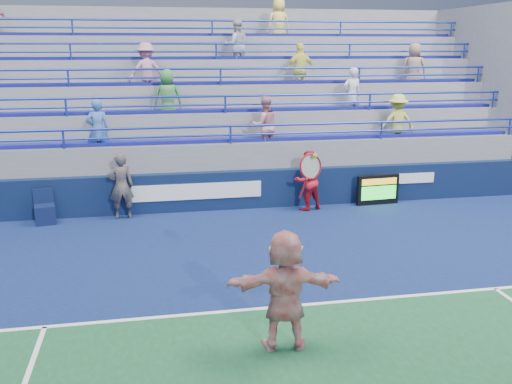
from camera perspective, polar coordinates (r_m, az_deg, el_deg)
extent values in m
plane|color=#333538|center=(10.35, 3.06, -11.46)|extent=(120.00, 120.00, 0.00)
cube|color=#0E1D49|center=(12.32, 0.60, -7.07)|extent=(18.00, 8.40, 0.02)
cube|color=white|center=(10.34, 3.06, -11.35)|extent=(11.00, 0.10, 0.01)
cube|color=white|center=(10.26, 3.20, -11.59)|extent=(0.08, 0.30, 0.01)
cube|color=#0A1A3B|center=(16.20, -2.40, 0.19)|extent=(18.00, 0.30, 1.10)
cube|color=white|center=(15.92, -5.88, 0.06)|extent=(3.60, 0.02, 0.45)
cube|color=white|center=(17.52, 14.75, 1.31)|extent=(1.80, 0.02, 0.30)
cube|color=slate|center=(19.05, -3.71, 2.32)|extent=(18.00, 5.60, 1.10)
cube|color=slate|center=(18.97, -3.73, 3.42)|extent=(18.00, 5.60, 1.85)
cube|color=navy|center=(16.51, -2.76, 5.24)|extent=(17.40, 0.45, 0.10)
cylinder|color=#1D31A0|center=(16.05, -2.57, 6.61)|extent=(18.00, 0.07, 0.07)
cube|color=slate|center=(19.39, -3.93, 4.79)|extent=(18.00, 4.60, 2.60)
cube|color=navy|center=(17.39, -3.26, 8.19)|extent=(17.40, 0.45, 0.10)
cylinder|color=#1D31A0|center=(16.95, -3.10, 9.56)|extent=(18.00, 0.07, 0.07)
cube|color=slate|center=(19.83, -4.13, 6.09)|extent=(18.00, 3.60, 3.35)
cube|color=navy|center=(18.32, -3.72, 10.84)|extent=(17.40, 0.45, 0.10)
cylinder|color=#1D31A0|center=(17.90, -3.58, 12.21)|extent=(18.00, 0.07, 0.07)
cube|color=slate|center=(20.27, -4.32, 7.33)|extent=(18.00, 2.60, 4.10)
cube|color=navy|center=(19.28, -4.14, 13.24)|extent=(17.40, 0.45, 0.10)
cylinder|color=#1D31A0|center=(18.88, -4.01, 14.59)|extent=(18.00, 0.07, 0.07)
cube|color=slate|center=(20.72, -4.50, 8.53)|extent=(18.00, 1.60, 4.85)
cube|color=navy|center=(20.27, -4.52, 15.40)|extent=(17.40, 0.45, 0.10)
cylinder|color=#1D31A0|center=(19.89, -4.42, 16.72)|extent=(18.00, 0.07, 0.07)
imported|color=#3864A9|center=(16.35, -15.53, 5.99)|extent=(0.65, 0.46, 1.70)
imported|color=#8E6F5E|center=(20.20, 15.51, 11.77)|extent=(0.96, 0.77, 1.70)
imported|color=#CE8590|center=(16.63, 0.88, 6.65)|extent=(0.89, 0.73, 1.70)
imported|color=silver|center=(19.38, -1.98, 14.40)|extent=(0.89, 0.73, 1.70)
imported|color=#F6F55F|center=(18.81, 4.46, 12.08)|extent=(1.05, 0.58, 1.70)
imported|color=#C57F9F|center=(18.16, -10.89, 11.79)|extent=(1.20, 0.83, 1.70)
imported|color=silver|center=(18.33, 9.55, 9.52)|extent=(0.67, 0.49, 1.70)
imported|color=#397F3E|center=(17.22, -8.82, 9.25)|extent=(0.85, 0.56, 1.70)
imported|color=#C3CB4F|center=(17.91, 13.92, 6.78)|extent=(1.14, 0.70, 1.70)
imported|color=#FFE863|center=(20.69, 2.29, 16.47)|extent=(0.90, 0.65, 1.70)
cube|color=black|center=(17.01, 12.07, 0.21)|extent=(1.29, 0.24, 0.89)
cube|color=gold|center=(16.88, 12.22, 1.02)|extent=(1.09, 0.02, 0.18)
cube|color=#19E533|center=(16.96, 12.16, -0.08)|extent=(1.09, 0.02, 0.40)
cube|color=#0C153B|center=(15.86, -20.34, -2.13)|extent=(0.60, 0.60, 0.51)
cube|color=#0C153B|center=(15.96, -20.35, -0.36)|extent=(0.51, 0.16, 0.39)
imported|color=white|center=(8.71, 2.92, -9.79)|extent=(1.80, 0.73, 1.89)
torus|color=maroon|center=(8.21, 5.47, 2.56)|extent=(0.39, 0.22, 0.38)
cylinder|color=maroon|center=(8.25, 4.75, 0.39)|extent=(0.08, 0.22, 0.34)
sphere|color=#C1D832|center=(8.15, 5.93, 3.63)|extent=(0.07, 0.07, 0.07)
imported|color=#121633|center=(15.59, -13.34, 0.57)|extent=(0.72, 0.54, 1.80)
imported|color=#A51220|center=(16.08, 5.15, 1.14)|extent=(0.98, 0.85, 1.70)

